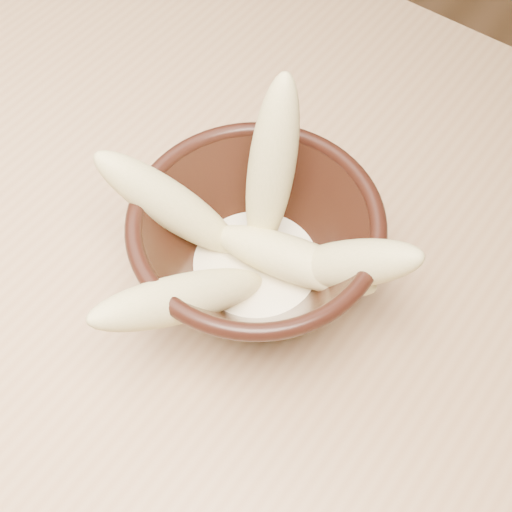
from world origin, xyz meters
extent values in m
plane|color=#AB7A50|center=(0.00, 0.00, 0.00)|extent=(4.00, 4.00, 0.00)
cube|color=tan|center=(0.00, 0.00, 0.73)|extent=(1.20, 0.80, 0.04)
cylinder|color=tan|center=(-0.54, 0.34, 0.35)|extent=(0.05, 0.05, 0.71)
cylinder|color=black|center=(0.12, 0.00, 0.76)|extent=(0.08, 0.08, 0.01)
cylinder|color=black|center=(0.12, 0.00, 0.78)|extent=(0.08, 0.08, 0.01)
torus|color=black|center=(0.12, 0.00, 0.85)|extent=(0.19, 0.19, 0.01)
cylinder|color=#FFF0CD|center=(0.12, 0.00, 0.78)|extent=(0.11, 0.11, 0.01)
ellipsoid|color=#CEC479|center=(0.10, 0.04, 0.86)|extent=(0.06, 0.09, 0.16)
ellipsoid|color=#CEC479|center=(0.05, -0.02, 0.84)|extent=(0.13, 0.09, 0.12)
ellipsoid|color=#CEC479|center=(0.19, 0.02, 0.83)|extent=(0.13, 0.06, 0.11)
ellipsoid|color=#CEC479|center=(0.15, 0.01, 0.81)|extent=(0.14, 0.06, 0.04)
ellipsoid|color=#CEC479|center=(0.11, -0.08, 0.83)|extent=(0.08, 0.16, 0.11)
camera|label=1|loc=(0.30, -0.24, 1.27)|focal=50.00mm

